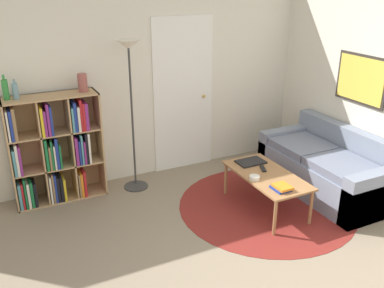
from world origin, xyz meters
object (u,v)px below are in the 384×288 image
at_px(floor_lamp, 130,72).
at_px(bottle_middle, 15,91).
at_px(bowl, 255,178).
at_px(bottle_left, 5,89).
at_px(bookshelf, 54,151).
at_px(coffee_table, 267,178).
at_px(laptop, 251,162).
at_px(couch, 328,169).
at_px(vase_on_shelf, 83,83).

distance_m(floor_lamp, bottle_middle, 1.23).
bearing_deg(bowl, bottle_left, 149.27).
height_order(bookshelf, coffee_table, bookshelf).
xyz_separation_m(laptop, bowl, (-0.21, -0.39, 0.01)).
bearing_deg(laptop, floor_lamp, 145.32).
bearing_deg(bowl, laptop, 61.93).
distance_m(couch, laptop, 1.00).
distance_m(couch, bottle_middle, 3.69).
bearing_deg(bookshelf, floor_lamp, -8.34).
relative_size(floor_lamp, bottle_middle, 8.61).
relative_size(laptop, vase_on_shelf, 1.59).
relative_size(bookshelf, vase_on_shelf, 6.10).
bearing_deg(vase_on_shelf, coffee_table, -37.60).
bearing_deg(vase_on_shelf, laptop, -29.28).
bearing_deg(couch, vase_on_shelf, 154.61).
bearing_deg(couch, bookshelf, 157.64).
xyz_separation_m(floor_lamp, bowl, (0.95, -1.19, -1.00)).
xyz_separation_m(coffee_table, bottle_middle, (-2.36, 1.28, 0.96)).
bearing_deg(floor_lamp, bookshelf, 171.66).
distance_m(couch, bowl, 1.16).
bearing_deg(coffee_table, floor_lamp, 135.12).
bearing_deg(floor_lamp, bottle_middle, 173.31).
distance_m(coffee_table, bottle_left, 2.95).
distance_m(laptop, vase_on_shelf, 2.12).
bearing_deg(couch, bowl, -175.71).
bearing_deg(laptop, bottle_left, 158.78).
bearing_deg(bowl, bookshelf, 144.62).
xyz_separation_m(couch, bottle_left, (-3.40, 1.26, 1.09)).
distance_m(bookshelf, bottle_middle, 0.80).
bearing_deg(coffee_table, laptop, 88.04).
xyz_separation_m(bowl, vase_on_shelf, (-1.46, 1.32, 0.91)).
height_order(laptop, bottle_left, bottle_left).
bearing_deg(bottle_left, bottle_middle, -8.55).
bearing_deg(vase_on_shelf, bookshelf, -179.72).
xyz_separation_m(laptop, vase_on_shelf, (-1.67, 0.94, 0.92)).
relative_size(laptop, bottle_left, 1.23).
relative_size(bookshelf, bottle_left, 4.71).
bearing_deg(floor_lamp, coffee_table, -44.88).
distance_m(couch, vase_on_shelf, 3.08).
height_order(bottle_middle, vase_on_shelf, bottle_middle).
relative_size(bookshelf, floor_lamp, 0.69).
distance_m(floor_lamp, laptop, 1.74).
bearing_deg(coffee_table, bottle_left, 152.13).
xyz_separation_m(laptop, bottle_left, (-2.47, 0.96, 0.93)).
height_order(floor_lamp, bottle_left, floor_lamp).
relative_size(bookshelf, couch, 0.76).
bearing_deg(bookshelf, bottle_middle, 178.20).
bearing_deg(bottle_middle, bottle_left, 171.45).
bearing_deg(laptop, coffee_table, -91.96).
distance_m(bowl, bottle_left, 2.79).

